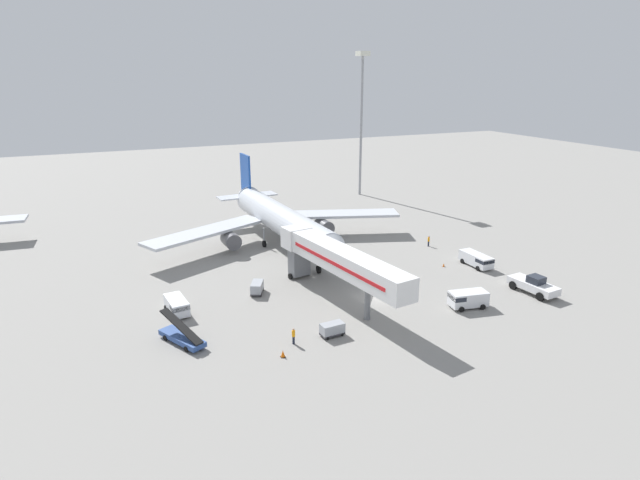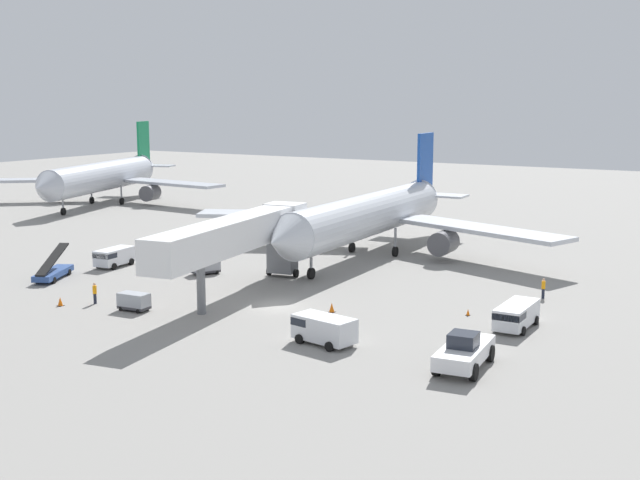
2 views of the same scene
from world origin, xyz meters
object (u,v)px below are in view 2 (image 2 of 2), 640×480
at_px(service_van_rear_left, 114,256).
at_px(safety_cone_alpha, 332,308).
at_px(baggage_cart_mid_left, 134,301).
at_px(safety_cone_charlie, 468,312).
at_px(pushback_tug, 464,352).
at_px(jet_bridge, 240,236).
at_px(ground_crew_worker_foreground, 95,293).
at_px(safety_cone_bravo, 60,302).
at_px(airplane_background, 104,177).
at_px(service_van_far_left, 323,328).
at_px(baggage_cart_near_center, 206,266).
at_px(belt_loader_truck, 53,271).
at_px(airplane_at_gate, 372,215).
at_px(ground_crew_worker_midground, 543,288).
at_px(service_van_mid_right, 516,315).

height_order(service_van_rear_left, safety_cone_alpha, service_van_rear_left).
bearing_deg(baggage_cart_mid_left, safety_cone_charlie, 27.44).
bearing_deg(service_van_rear_left, pushback_tug, -16.27).
distance_m(jet_bridge, ground_crew_worker_foreground, 13.02).
relative_size(safety_cone_bravo, airplane_background, 0.02).
relative_size(service_van_far_left, ground_crew_worker_foreground, 2.67).
bearing_deg(baggage_cart_mid_left, baggage_cart_near_center, 105.36).
distance_m(belt_loader_truck, safety_cone_bravo, 11.05).
relative_size(airplane_at_gate, safety_cone_bravo, 59.12).
relative_size(belt_loader_truck, safety_cone_alpha, 8.00).
height_order(safety_cone_alpha, safety_cone_charlie, safety_cone_alpha).
bearing_deg(baggage_cart_mid_left, ground_crew_worker_foreground, 179.43).
height_order(pushback_tug, safety_cone_charlie, pushback_tug).
bearing_deg(safety_cone_bravo, ground_crew_worker_foreground, 46.28).
xyz_separation_m(baggage_cart_mid_left, safety_cone_bravo, (-6.35, -1.98, -0.44)).
height_order(airplane_at_gate, baggage_cart_near_center, airplane_at_gate).
bearing_deg(ground_crew_worker_midground, service_van_mid_right, -84.93).
relative_size(service_van_far_left, airplane_background, 0.12).
xyz_separation_m(belt_loader_truck, service_van_mid_right, (43.20, 5.61, 0.32)).
bearing_deg(ground_crew_worker_midground, airplane_background, 160.90).
bearing_deg(baggage_cart_near_center, safety_cone_bravo, -98.69).
bearing_deg(service_van_mid_right, safety_cone_bravo, -160.07).
height_order(airplane_at_gate, safety_cone_bravo, airplane_at_gate).
xyz_separation_m(belt_loader_truck, ground_crew_worker_foreground, (10.52, -4.92, 0.20)).
relative_size(ground_crew_worker_foreground, safety_cone_alpha, 2.32).
bearing_deg(service_van_mid_right, service_van_rear_left, 177.76).
bearing_deg(safety_cone_charlie, pushback_tug, -70.36).
xyz_separation_m(airplane_at_gate, safety_cone_bravo, (-11.85, -33.26, -4.10)).
height_order(baggage_cart_mid_left, safety_cone_charlie, baggage_cart_mid_left).
height_order(belt_loader_truck, ground_crew_worker_midground, belt_loader_truck).
distance_m(baggage_cart_mid_left, safety_cone_bravo, 6.66).
bearing_deg(safety_cone_alpha, jet_bridge, 175.14).
bearing_deg(safety_cone_bravo, jet_bridge, 44.50).
xyz_separation_m(belt_loader_truck, safety_cone_bravo, (8.59, -6.94, -0.38)).
distance_m(airplane_at_gate, baggage_cart_mid_left, 31.98).
relative_size(service_van_mid_right, baggage_cart_mid_left, 2.09).
distance_m(pushback_tug, ground_crew_worker_midground, 21.30).
distance_m(belt_loader_truck, service_van_rear_left, 7.32).
bearing_deg(service_van_far_left, service_van_mid_right, 45.68).
relative_size(airplane_at_gate, service_van_mid_right, 8.09).
bearing_deg(belt_loader_truck, service_van_rear_left, 84.23).
distance_m(pushback_tug, baggage_cart_mid_left, 28.32).
relative_size(safety_cone_charlie, airplane_background, 0.01).
relative_size(airplane_at_gate, jet_bridge, 1.82).
bearing_deg(ground_crew_worker_midground, pushback_tug, -87.34).
bearing_deg(baggage_cart_mid_left, jet_bridge, 62.91).
relative_size(airplane_at_gate, service_van_rear_left, 9.51).
bearing_deg(safety_cone_alpha, airplane_background, 148.22).
bearing_deg(airplane_background, ground_crew_worker_midground, -19.10).
height_order(service_van_far_left, baggage_cart_near_center, service_van_far_left).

